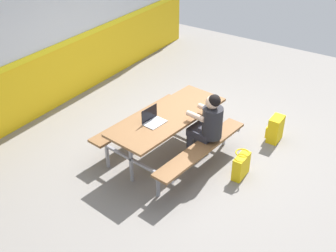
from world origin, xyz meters
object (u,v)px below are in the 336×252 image
object	(u,v)px
tote_bag_bright	(241,166)
picnic_table_main	(168,125)
backpack_dark	(275,129)
student_nearer	(208,123)
laptop_silver	(153,120)

from	to	relation	value
tote_bag_bright	picnic_table_main	bearing A→B (deg)	97.78
picnic_table_main	backpack_dark	world-z (taller)	picnic_table_main
student_nearer	laptop_silver	xyz separation A→B (m)	(-0.47, 0.65, 0.08)
laptop_silver	picnic_table_main	bearing A→B (deg)	-13.86
laptop_silver	tote_bag_bright	distance (m)	1.45
student_nearer	laptop_silver	size ratio (longest dim) A/B	3.52
laptop_silver	backpack_dark	distance (m)	2.16
student_nearer	tote_bag_bright	xyz separation A→B (m)	(-0.02, -0.60, -0.51)
student_nearer	backpack_dark	xyz separation A→B (m)	(1.16, -0.66, -0.49)
backpack_dark	student_nearer	bearing A→B (deg)	150.46
tote_bag_bright	laptop_silver	bearing A→B (deg)	109.80
laptop_silver	backpack_dark	bearing A→B (deg)	-38.88
laptop_silver	backpack_dark	size ratio (longest dim) A/B	0.78
backpack_dark	tote_bag_bright	world-z (taller)	backpack_dark
picnic_table_main	tote_bag_bright	world-z (taller)	picnic_table_main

